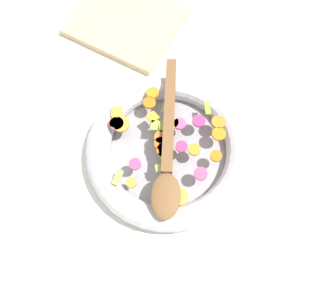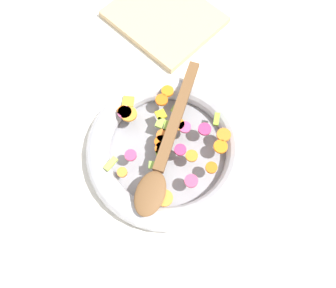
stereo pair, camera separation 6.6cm
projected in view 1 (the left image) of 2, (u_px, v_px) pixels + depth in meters
ground_plane at (168, 153)px, 0.71m from camera, size 4.00×4.00×0.00m
skillet at (168, 149)px, 0.68m from camera, size 0.34×0.34×0.05m
chopped_vegetables at (165, 140)px, 0.66m from camera, size 0.26×0.25×0.01m
wooden_spoon at (168, 150)px, 0.64m from camera, size 0.19×0.33×0.01m
cutting_board at (126, 22)px, 0.83m from camera, size 0.26×0.22×0.02m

